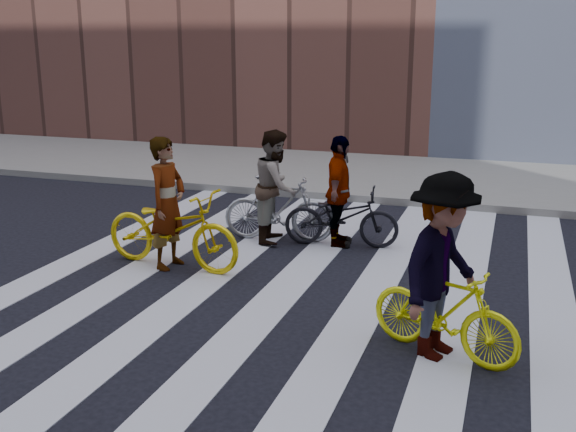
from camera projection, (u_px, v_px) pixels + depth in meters
The scene contains 11 objects.
ground at pixel (326, 294), 8.66m from camera, with size 100.00×100.00×0.00m, color black.
sidewalk_far at pixel (414, 178), 15.50m from camera, with size 100.00×5.00×0.15m, color gray.
zebra_crosswalk at pixel (326, 294), 8.66m from camera, with size 8.25×10.00×0.01m.
bike_yellow_left at pixel (172, 229), 9.55m from camera, with size 0.76×2.17×1.14m, color yellow.
bike_silver_mid at pixel (279, 208), 10.81m from camera, with size 0.51×1.79×1.08m, color #9CA0A5.
bike_yellow_right at pixel (444, 311), 6.85m from camera, with size 0.46×1.64×0.98m, color #F9FF0E.
bike_dark_rear at pixel (341, 217), 10.56m from camera, with size 0.63×1.80×0.94m, color black.
rider_left at pixel (167, 203), 9.47m from camera, with size 0.68×0.45×1.88m, color slate.
rider_mid at pixel (276, 186), 10.73m from camera, with size 0.88×0.68×1.81m, color slate.
rider_right at pixel (442, 267), 6.75m from camera, with size 1.25×0.72×1.93m, color slate.
rider_rear at pixel (339, 192), 10.47m from camera, with size 1.03×0.43×1.75m, color slate.
Camera 1 is at (2.14, -7.84, 3.18)m, focal length 42.00 mm.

